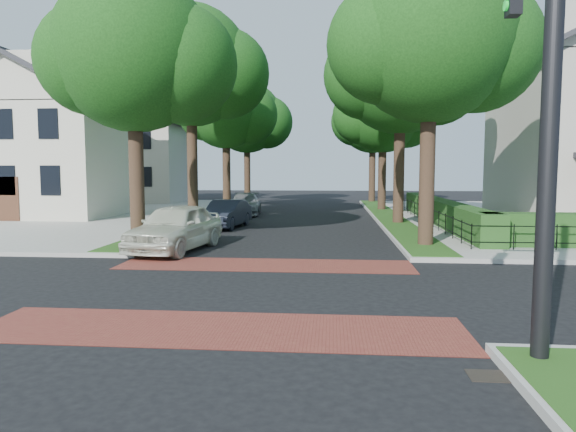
% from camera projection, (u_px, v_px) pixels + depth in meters
% --- Properties ---
extents(ground, '(120.00, 120.00, 0.00)m').
position_uv_depth(ground, '(249.00, 289.00, 12.60)').
color(ground, black).
rests_on(ground, ground).
extents(crosswalk_far, '(9.00, 2.20, 0.01)m').
position_uv_depth(crosswalk_far, '(266.00, 265.00, 15.78)').
color(crosswalk_far, maroon).
rests_on(crosswalk_far, ground).
extents(crosswalk_near, '(9.00, 2.20, 0.01)m').
position_uv_depth(crosswalk_near, '(221.00, 329.00, 9.43)').
color(crosswalk_near, maroon).
rests_on(crosswalk_near, ground).
extents(storm_drain, '(0.65, 0.45, 0.01)m').
position_uv_depth(storm_drain, '(491.00, 376.00, 7.28)').
color(storm_drain, black).
rests_on(storm_drain, ground).
extents(grass_strip_ne, '(1.60, 29.80, 0.02)m').
position_uv_depth(grass_strip_ne, '(388.00, 215.00, 31.08)').
color(grass_strip_ne, '#1B4915').
rests_on(grass_strip_ne, sidewalk_ne).
extents(grass_strip_nw, '(1.60, 29.80, 0.02)m').
position_uv_depth(grass_strip_nw, '(213.00, 214.00, 32.00)').
color(grass_strip_nw, '#1B4915').
rests_on(grass_strip_nw, sidewalk_nw).
extents(tree_right_near, '(7.75, 6.67, 10.66)m').
position_uv_depth(tree_right_near, '(432.00, 40.00, 18.62)').
color(tree_right_near, black).
rests_on(tree_right_near, sidewalk_ne).
extents(tree_right_mid, '(8.25, 7.09, 11.22)m').
position_uv_depth(tree_right_mid, '(402.00, 72.00, 26.54)').
color(tree_right_mid, black).
rests_on(tree_right_mid, sidewalk_ne).
extents(tree_right_far, '(7.25, 6.23, 9.74)m').
position_uv_depth(tree_right_far, '(384.00, 112.00, 35.54)').
color(tree_right_far, black).
rests_on(tree_right_far, sidewalk_ne).
extents(tree_right_back, '(7.50, 6.45, 10.20)m').
position_uv_depth(tree_right_back, '(374.00, 119.00, 44.45)').
color(tree_right_back, black).
rests_on(tree_right_back, sidewalk_ne).
extents(tree_left_near, '(7.50, 6.45, 10.20)m').
position_uv_depth(tree_left_near, '(138.00, 56.00, 19.58)').
color(tree_left_near, black).
rests_on(tree_left_near, sidewalk_nw).
extents(tree_left_mid, '(8.00, 6.88, 11.48)m').
position_uv_depth(tree_left_mid, '(194.00, 68.00, 27.44)').
color(tree_left_mid, black).
rests_on(tree_left_mid, sidewalk_nw).
extents(tree_left_far, '(7.00, 6.02, 9.86)m').
position_uv_depth(tree_left_far, '(228.00, 110.00, 36.45)').
color(tree_left_far, black).
rests_on(tree_left_far, sidewalk_nw).
extents(tree_left_back, '(7.75, 6.66, 10.44)m').
position_uv_depth(tree_left_back, '(248.00, 119.00, 45.37)').
color(tree_left_back, black).
rests_on(tree_left_back, sidewalk_nw).
extents(hedge_main_road, '(1.00, 18.00, 1.20)m').
position_uv_depth(hedge_main_road, '(441.00, 211.00, 26.77)').
color(hedge_main_road, '#1D3E15').
rests_on(hedge_main_road, sidewalk_ne).
extents(fence_main_road, '(0.06, 18.00, 0.90)m').
position_uv_depth(fence_main_road, '(425.00, 214.00, 26.85)').
color(fence_main_road, black).
rests_on(fence_main_road, sidewalk_ne).
extents(house_left_near, '(10.00, 9.00, 10.14)m').
position_uv_depth(house_left_near, '(45.00, 135.00, 31.32)').
color(house_left_near, beige).
rests_on(house_left_near, sidewalk_nw).
extents(house_left_far, '(10.00, 9.00, 10.14)m').
position_uv_depth(house_left_far, '(133.00, 146.00, 45.22)').
color(house_left_far, '#B7B0A4').
rests_on(house_left_far, sidewalk_nw).
extents(traffic_signal, '(2.17, 2.00, 8.00)m').
position_uv_depth(traffic_signal, '(532.00, 46.00, 7.38)').
color(traffic_signal, black).
rests_on(traffic_signal, sidewalk_se).
extents(parked_car_front, '(2.76, 5.27, 1.71)m').
position_uv_depth(parked_car_front, '(176.00, 227.00, 18.51)').
color(parked_car_front, silver).
rests_on(parked_car_front, ground).
extents(parked_car_middle, '(2.00, 4.41, 1.40)m').
position_uv_depth(parked_car_middle, '(226.00, 214.00, 25.83)').
color(parked_car_middle, black).
rests_on(parked_car_middle, ground).
extents(parked_car_rear, '(2.37, 4.95, 1.39)m').
position_uv_depth(parked_car_rear, '(245.00, 204.00, 33.27)').
color(parked_car_rear, slate).
rests_on(parked_car_rear, ground).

